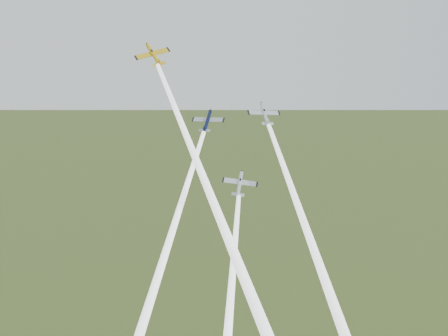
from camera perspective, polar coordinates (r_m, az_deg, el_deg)
plane_yellow at (r=131.34m, az=-7.17°, el=11.34°), size 11.42×9.44×8.39m
smoke_trail_yellow at (r=109.43m, az=-1.50°, el=-2.49°), size 23.87×49.14×48.86m
plane_navy at (r=125.04m, az=-1.70°, el=4.80°), size 9.28×8.72×6.12m
smoke_trail_navy at (r=106.74m, az=-6.87°, el=-11.34°), size 22.06×50.72×49.60m
plane_silver_right at (r=127.40m, az=4.16°, el=5.49°), size 9.00×8.43×6.61m
smoke_trail_silver_right at (r=111.15m, az=8.92°, el=-7.67°), size 14.08×44.78×42.29m
plane_silver_low at (r=122.07m, az=1.61°, el=-1.61°), size 9.25×7.72×6.94m
smoke_trail_silver_low at (r=108.67m, az=0.52°, el=-15.02°), size 9.48×40.93×38.08m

